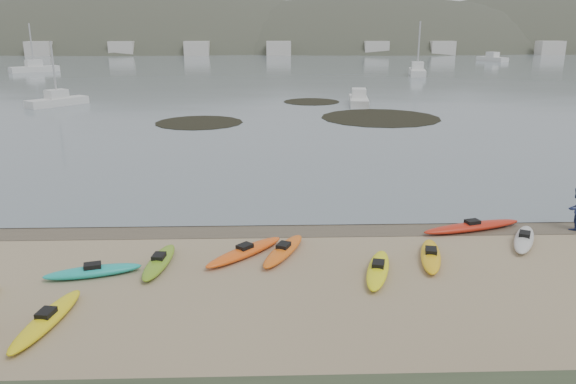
{
  "coord_description": "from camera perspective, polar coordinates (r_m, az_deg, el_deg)",
  "views": [
    {
      "loc": [
        -0.72,
        -22.36,
        8.12
      ],
      "look_at": [
        0.0,
        0.0,
        1.5
      ],
      "focal_mm": 35.0,
      "sensor_mm": 36.0,
      "label": 1
    }
  ],
  "objects": [
    {
      "name": "kayaks",
      "position": [
        19.95,
        -0.36,
        -7.0
      ],
      "size": [
        21.04,
        10.06,
        0.34
      ],
      "color": "red",
      "rests_on": "ground"
    },
    {
      "name": "moored_boats",
      "position": [
        101.25,
        2.78,
        12.19
      ],
      "size": [
        103.41,
        84.32,
        1.22
      ],
      "color": "silver",
      "rests_on": "ground"
    },
    {
      "name": "kelp_mats",
      "position": [
        53.43,
        3.32,
        7.75
      ],
      "size": [
        25.63,
        20.68,
        0.04
      ],
      "color": "black",
      "rests_on": "water"
    },
    {
      "name": "far_town",
      "position": [
        167.61,
        0.48,
        14.4
      ],
      "size": [
        199.0,
        5.0,
        4.0
      ],
      "color": "beige",
      "rests_on": "ground"
    },
    {
      "name": "far_hills",
      "position": [
        221.33,
        8.75,
        10.06
      ],
      "size": [
        550.0,
        135.0,
        80.0
      ],
      "color": "#384235",
      "rests_on": "ground"
    },
    {
      "name": "ground",
      "position": [
        23.8,
        0.0,
        -3.46
      ],
      "size": [
        600.0,
        600.0,
        0.0
      ],
      "primitive_type": "plane",
      "color": "tan",
      "rests_on": "ground"
    },
    {
      "name": "wet_sand",
      "position": [
        23.52,
        0.02,
        -3.7
      ],
      "size": [
        60.0,
        60.0,
        0.0
      ],
      "primitive_type": "plane",
      "color": "brown",
      "rests_on": "ground"
    },
    {
      "name": "water",
      "position": [
        322.47,
        -1.77,
        15.04
      ],
      "size": [
        1200.0,
        1200.0,
        0.0
      ],
      "primitive_type": "plane",
      "color": "slate",
      "rests_on": "ground"
    },
    {
      "name": "person_east",
      "position": [
        25.99,
        27.24,
        -1.52
      ],
      "size": [
        1.1,
        1.01,
        1.81
      ],
      "primitive_type": "imported",
      "rotation": [
        0.0,
        0.0,
        3.62
      ],
      "color": "navy",
      "rests_on": "ground"
    }
  ]
}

